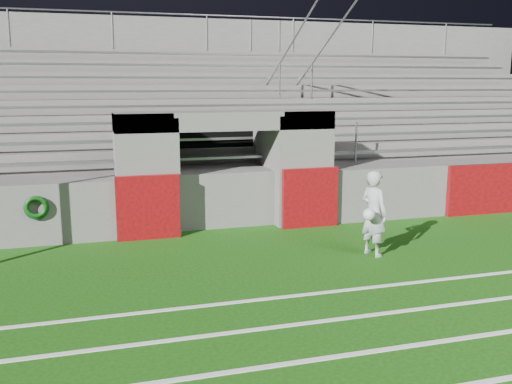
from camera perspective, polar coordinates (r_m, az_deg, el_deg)
name	(u,v)px	position (r m, az deg, el deg)	size (l,w,h in m)	color
ground	(275,275)	(9.76, 1.90, -8.33)	(90.00, 90.00, 0.00)	#15480C
stadium_structure	(190,142)	(17.06, -6.57, 4.98)	(26.00, 8.48, 5.42)	#5B5956
goalkeeper_with_ball	(374,213)	(10.89, 11.69, -2.09)	(0.65, 0.76, 1.62)	#A9ADB2
hose_coil	(36,207)	(11.96, -21.12, -1.45)	(0.48, 0.14, 0.49)	#0B3818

